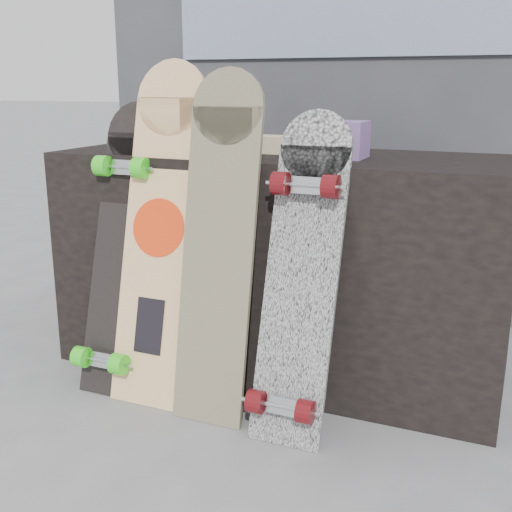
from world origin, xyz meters
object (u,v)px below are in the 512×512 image
at_px(longboard_geisha, 160,223).
at_px(skateboard_dark, 122,244).
at_px(vendor_table, 281,263).
at_px(longboard_cascadia, 301,273).
at_px(longboard_celtic, 219,237).

distance_m(longboard_geisha, skateboard_dark, 0.18).
bearing_deg(vendor_table, longboard_cascadia, -61.66).
xyz_separation_m(vendor_table, longboard_cascadia, (0.22, -0.40, 0.10)).
xyz_separation_m(longboard_celtic, longboard_cascadia, (0.27, -0.01, -0.08)).
distance_m(longboard_celtic, longboard_cascadia, 0.28).
height_order(vendor_table, skateboard_dark, skateboard_dark).
relative_size(vendor_table, longboard_celtic, 1.47).
distance_m(longboard_celtic, skateboard_dark, 0.41).
xyz_separation_m(longboard_geisha, longboard_celtic, (0.25, -0.06, -0.01)).
distance_m(vendor_table, longboard_celtic, 0.44).
distance_m(vendor_table, skateboard_dark, 0.58).
bearing_deg(longboard_cascadia, vendor_table, 118.34).
bearing_deg(longboard_geisha, skateboard_dark, -177.36).
bearing_deg(vendor_table, longboard_celtic, -98.05).
bearing_deg(longboard_cascadia, skateboard_dark, 175.17).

